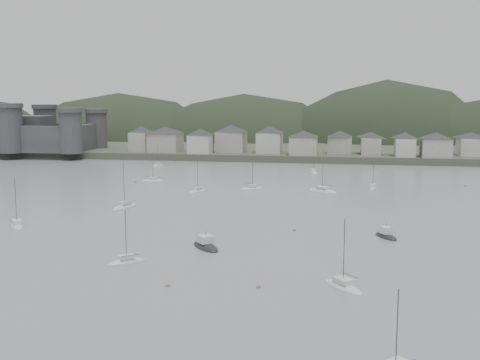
# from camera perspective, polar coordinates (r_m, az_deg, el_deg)

# --- Properties ---
(ground) EXTENTS (900.00, 900.00, 0.00)m
(ground) POSITION_cam_1_polar(r_m,az_deg,el_deg) (88.45, -8.59, -10.65)
(ground) COLOR slate
(ground) RESTS_ON ground
(far_shore_land) EXTENTS (900.00, 250.00, 3.00)m
(far_shore_land) POSITION_cam_1_polar(r_m,az_deg,el_deg) (376.23, 5.82, 3.97)
(far_shore_land) COLOR #383D2D
(far_shore_land) RESTS_ON ground
(forested_ridge) EXTENTS (851.55, 103.94, 102.57)m
(forested_ridge) POSITION_cam_1_polar(r_m,az_deg,el_deg) (351.64, 6.27, 1.58)
(forested_ridge) COLOR black
(forested_ridge) RESTS_ON ground
(castle) EXTENTS (66.00, 43.00, 20.00)m
(castle) POSITION_cam_1_polar(r_m,az_deg,el_deg) (298.46, -19.64, 4.30)
(castle) COLOR #38373A
(castle) RESTS_ON far_shore_land
(waterfront_town) EXTENTS (451.48, 28.46, 12.92)m
(waterfront_town) POSITION_cam_1_polar(r_m,az_deg,el_deg) (264.42, 15.06, 3.56)
(waterfront_town) COLOR gray
(waterfront_town) RESTS_ON far_shore_land
(sailboat_lead) EXTENTS (7.03, 8.26, 11.34)m
(sailboat_lead) POSITION_cam_1_polar(r_m,az_deg,el_deg) (138.37, -20.63, -4.15)
(sailboat_lead) COLOR beige
(sailboat_lead) RESTS_ON ground
(moored_fleet) EXTENTS (264.67, 177.98, 13.51)m
(moored_fleet) POSITION_cam_1_polar(r_m,az_deg,el_deg) (149.48, -1.81, -2.75)
(moored_fleet) COLOR beige
(moored_fleet) RESTS_ON ground
(motor_launch_near) EXTENTS (5.46, 7.36, 3.69)m
(motor_launch_near) POSITION_cam_1_polar(r_m,az_deg,el_deg) (123.60, 13.85, -5.23)
(motor_launch_near) COLOR black
(motor_launch_near) RESTS_ON ground
(motor_launch_far) EXTENTS (7.87, 8.93, 4.09)m
(motor_launch_far) POSITION_cam_1_polar(r_m,az_deg,el_deg) (112.21, -3.32, -6.37)
(motor_launch_far) COLOR black
(motor_launch_far) RESTS_ON ground
(mooring_buoys) EXTENTS (151.26, 112.72, 0.70)m
(mooring_buoys) POSITION_cam_1_polar(r_m,az_deg,el_deg) (132.33, 2.13, -4.18)
(mooring_buoys) COLOR #C05E40
(mooring_buoys) RESTS_ON ground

